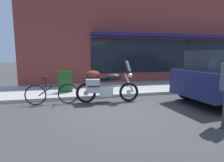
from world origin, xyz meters
TOP-DOWN VIEW (x-y plane):
  - ground_plane at (0.00, 0.00)m, footprint 80.00×80.00m
  - storefront_building at (7.91, 4.32)m, footprint 23.82×0.90m
  - touring_motorcycle at (-0.45, 0.59)m, footprint 2.14×0.64m
  - parked_bicycle at (-2.15, 0.76)m, footprint 1.69×0.48m
  - sandwich_board_sign at (-1.74, 2.09)m, footprint 0.55×0.40m

SIDE VIEW (x-z plane):
  - ground_plane at x=0.00m, z-range 0.00..0.00m
  - parked_bicycle at x=-2.15m, z-range -0.09..0.83m
  - sandwich_board_sign at x=-1.74m, z-range 0.12..0.99m
  - touring_motorcycle at x=-0.45m, z-range -0.09..1.32m
  - storefront_building at x=7.91m, z-range -0.08..6.77m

